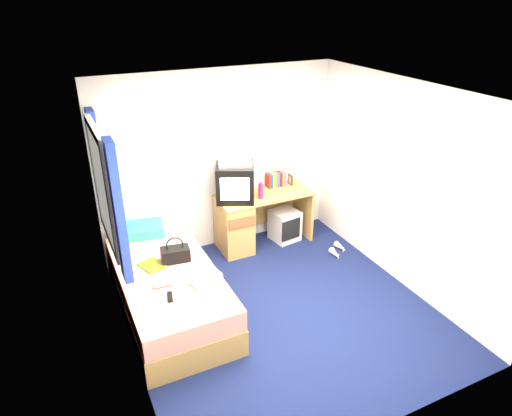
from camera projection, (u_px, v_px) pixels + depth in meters
name	position (u px, v px, depth m)	size (l,w,h in m)	color
ground	(279.00, 310.00, 5.11)	(3.40, 3.40, 0.00)	#0C1438
room_shell	(282.00, 191.00, 4.48)	(3.40, 3.40, 3.40)	white
bed	(169.00, 291.00, 4.98)	(1.01, 2.00, 0.54)	#B28B4A
pillow	(140.00, 230.00, 5.54)	(0.56, 0.36, 0.12)	#1962A6
desk	(245.00, 220.00, 6.20)	(1.30, 0.55, 0.75)	#B28B4A
storage_cube	(285.00, 225.00, 6.46)	(0.35, 0.35, 0.44)	silver
crt_tv	(235.00, 182.00, 5.89)	(0.62, 0.60, 0.48)	black
vcr	(235.00, 162.00, 5.77)	(0.42, 0.30, 0.08)	#BABABC
book_row	(276.00, 179.00, 6.35)	(0.27, 0.13, 0.20)	maroon
picture_frame	(290.00, 179.00, 6.42)	(0.02, 0.12, 0.14)	#302110
pink_water_bottle	(261.00, 191.00, 5.98)	(0.06, 0.06, 0.20)	#C41B61
aerosol_can	(252.00, 189.00, 6.08)	(0.05, 0.05, 0.16)	silver
handbag	(175.00, 254.00, 5.00)	(0.33, 0.22, 0.29)	black
towel	(205.00, 277.00, 4.66)	(0.29, 0.24, 0.10)	white
magazine	(152.00, 265.00, 4.93)	(0.21, 0.28, 0.01)	yellow
water_bottle	(163.00, 283.00, 4.59)	(0.07, 0.07, 0.20)	silver
colour_swatch_fan	(188.00, 290.00, 4.53)	(0.22, 0.06, 0.01)	orange
remote_control	(170.00, 297.00, 4.43)	(0.05, 0.16, 0.02)	black
window_assembly	(106.00, 189.00, 4.63)	(0.11, 1.42, 1.40)	silver
white_heels	(338.00, 251.00, 6.18)	(0.28, 0.34, 0.09)	silver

